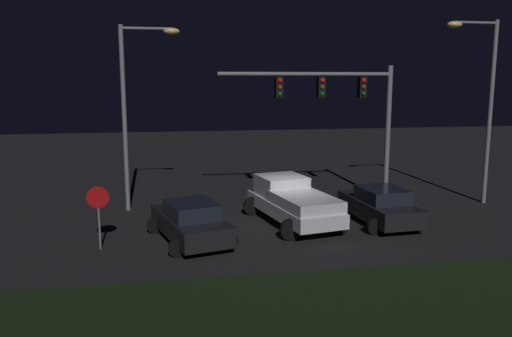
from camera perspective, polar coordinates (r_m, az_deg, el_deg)
The scene contains 9 objects.
ground_plane at distance 21.28m, azimuth 4.17°, elevation -6.13°, with size 80.00×80.00×0.00m, color black.
grass_median at distance 13.93m, azimuth 12.79°, elevation -14.92°, with size 24.38×5.43×0.10m, color black.
pickup_truck at distance 21.18m, azimuth 3.96°, elevation -3.42°, with size 3.58×5.69×1.80m.
car_sedan at distance 18.94m, azimuth -7.26°, elevation -5.86°, with size 3.20×4.72×1.51m.
car_sedan_far at distance 21.75m, azimuth 13.53°, elevation -4.02°, with size 2.69×4.52×1.51m.
traffic_signal_gantry at distance 24.61m, azimuth 9.33°, elevation 7.49°, with size 8.32×0.56×6.50m.
street_lamp_left at distance 23.42m, azimuth -13.20°, elevation 7.85°, with size 2.60×0.44×8.17m.
street_lamp_right at distance 26.25m, azimuth 23.77°, elevation 7.87°, with size 2.54×0.44×8.53m.
stop_sign at distance 18.54m, azimuth -17.07°, elevation -3.94°, with size 0.76×0.08×2.23m.
Camera 1 is at (-5.10, -19.83, 5.80)m, focal length 36.11 mm.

